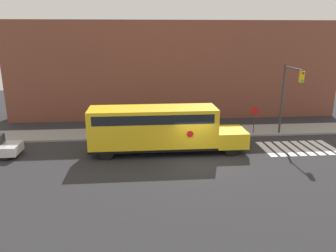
% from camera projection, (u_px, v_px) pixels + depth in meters
% --- Properties ---
extents(ground_plane, '(60.00, 60.00, 0.00)m').
position_uv_depth(ground_plane, '(196.00, 162.00, 21.56)').
color(ground_plane, '#28282B').
extents(sidewalk_strip, '(44.00, 3.00, 0.15)m').
position_uv_depth(sidewalk_strip, '(183.00, 132.00, 27.77)').
color(sidewalk_strip, gray).
rests_on(sidewalk_strip, ground).
extents(building_backdrop, '(32.00, 4.00, 9.33)m').
position_uv_depth(building_backdrop, '(175.00, 69.00, 32.73)').
color(building_backdrop, brown).
rests_on(building_backdrop, ground).
extents(crosswalk_stripes, '(5.40, 3.20, 0.01)m').
position_uv_depth(crosswalk_stripes, '(298.00, 148.00, 24.15)').
color(crosswalk_stripes, white).
rests_on(crosswalk_stripes, ground).
extents(school_bus, '(10.94, 2.57, 3.25)m').
position_uv_depth(school_bus, '(159.00, 127.00, 22.77)').
color(school_bus, yellow).
rests_on(school_bus, ground).
extents(stop_sign, '(0.61, 0.10, 2.39)m').
position_uv_depth(stop_sign, '(254.00, 117.00, 26.72)').
color(stop_sign, '#38383A').
rests_on(stop_sign, ground).
extents(traffic_light, '(0.28, 3.08, 5.88)m').
position_uv_depth(traffic_light, '(288.00, 91.00, 25.48)').
color(traffic_light, '#38383A').
rests_on(traffic_light, ground).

